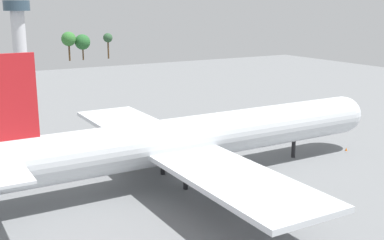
# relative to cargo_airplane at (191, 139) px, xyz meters

# --- Properties ---
(ground_plane) EXTENTS (286.04, 286.04, 0.00)m
(ground_plane) POSITION_rel_cargo_airplane_xyz_m (0.26, -0.00, -6.40)
(ground_plane) COLOR slate
(cargo_airplane) EXTENTS (71.51, 60.08, 20.73)m
(cargo_airplane) POSITION_rel_cargo_airplane_xyz_m (0.00, 0.00, 0.00)
(cargo_airplane) COLOR silver
(cargo_airplane) RESTS_ON ground_plane
(pushback_tractor) EXTENTS (4.45, 5.71, 2.18)m
(pushback_tractor) POSITION_rel_cargo_airplane_xyz_m (15.34, 27.05, -5.34)
(pushback_tractor) COLOR #333338
(pushback_tractor) RESTS_ON ground_plane
(safety_cone_nose) EXTENTS (0.42, 0.42, 0.60)m
(safety_cone_nose) POSITION_rel_cargo_airplane_xyz_m (32.44, -1.95, -6.10)
(safety_cone_nose) COLOR orange
(safety_cone_nose) RESTS_ON ground_plane
(control_tower) EXTENTS (10.24, 10.24, 28.33)m
(control_tower) POSITION_rel_cargo_airplane_xyz_m (3.35, 143.19, 11.04)
(control_tower) COLOR silver
(control_tower) RESTS_ON ground_plane
(tree_line_backdrop) EXTENTS (111.18, 7.55, 14.29)m
(tree_line_backdrop) POSITION_rel_cargo_airplane_xyz_m (5.47, 172.87, 3.30)
(tree_line_backdrop) COLOR #51381E
(tree_line_backdrop) RESTS_ON ground_plane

